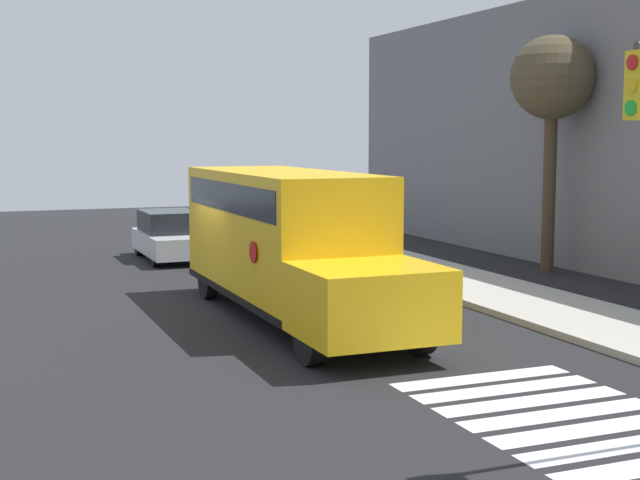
# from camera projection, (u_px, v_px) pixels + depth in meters

# --- Properties ---
(ground_plane) EXTENTS (60.00, 60.00, 0.00)m
(ground_plane) POSITION_uv_depth(u_px,v_px,m) (233.00, 304.00, 21.36)
(ground_plane) COLOR black
(sidewalk_strip) EXTENTS (44.00, 3.00, 0.15)m
(sidewalk_strip) POSITION_uv_depth(u_px,v_px,m) (467.00, 284.00, 23.75)
(sidewalk_strip) COLOR #B2ADA3
(sidewalk_strip) RESTS_ON ground
(crosswalk_stripes) EXTENTS (5.40, 3.20, 0.01)m
(crosswalk_stripes) POSITION_uv_depth(u_px,v_px,m) (575.00, 421.00, 12.55)
(crosswalk_stripes) COLOR white
(crosswalk_stripes) RESTS_ON ground
(school_bus) EXTENTS (9.41, 2.57, 3.23)m
(school_bus) POSITION_uv_depth(u_px,v_px,m) (288.00, 236.00, 19.62)
(school_bus) COLOR yellow
(school_bus) RESTS_ON ground
(parked_car) EXTENTS (4.23, 1.77, 1.58)m
(parked_car) POSITION_uv_depth(u_px,v_px,m) (170.00, 236.00, 29.02)
(parked_car) COLOR silver
(parked_car) RESTS_ON ground
(tree_far_sidewalk) EXTENTS (2.44, 2.44, 6.92)m
(tree_far_sidewalk) POSITION_uv_depth(u_px,v_px,m) (552.00, 83.00, 25.80)
(tree_far_sidewalk) COLOR #423323
(tree_far_sidewalk) RESTS_ON ground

